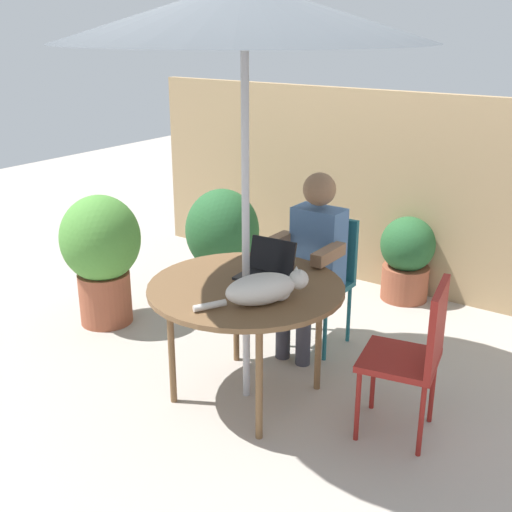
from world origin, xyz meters
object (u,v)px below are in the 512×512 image
Objects in this scene: chair_empty at (416,348)px; person_seated at (313,254)px; chair_occupied at (323,270)px; potted_plant_by_chair at (101,251)px; cat at (265,289)px; potted_plant_corner at (407,257)px; patio_umbrella at (244,13)px; patio_table at (246,293)px; potted_plant_near_fence at (222,236)px; laptop at (268,266)px.

chair_empty is 0.73× the size of person_seated.
chair_occupied is 1.64m from potted_plant_by_chair.
potted_plant_corner is at bearing 91.09° from cat.
patio_umbrella is 3.36× the size of potted_plant_corner.
patio_umbrella is at bearing -168.60° from chair_empty.
patio_table is 0.92× the size of person_seated.
potted_plant_near_fence is at bearing 70.70° from potted_plant_by_chair.
patio_umbrella reaches higher than person_seated.
potted_plant_near_fence is at bearing 132.99° from patio_table.
potted_plant_by_chair is at bearing -109.30° from potted_plant_near_fence.
person_seated reaches higher than cat.
potted_plant_by_chair is (-1.49, 0.22, -0.11)m from patio_table.
laptop is at bearing 83.58° from patio_umbrella.
potted_plant_near_fence is at bearing 164.87° from chair_occupied.
potted_plant_by_chair is 2.42m from potted_plant_corner.
patio_table is at bearing 0.00° from patio_umbrella.
potted_plant_near_fence is (-1.14, 1.22, -1.72)m from patio_umbrella.
laptop is 0.36× the size of potted_plant_near_fence.
cat is (0.23, -0.14, 0.14)m from patio_table.
chair_empty is (0.97, -0.72, 0.00)m from chair_occupied.
potted_plant_by_chair is at bearing 171.50° from patio_table.
chair_occupied is 1.29× the size of potted_plant_corner.
cat is (0.23, -0.14, -1.39)m from patio_umbrella.
person_seated is 1.59m from potted_plant_by_chair.
potted_plant_by_chair is at bearing 178.85° from laptop.
potted_plant_near_fence is (-1.16, 1.03, -0.31)m from laptop.
patio_table is at bearing -47.01° from potted_plant_near_fence.
cat reaches higher than potted_plant_near_fence.
patio_umbrella is 2.67× the size of potted_plant_near_fence.
chair_occupied is at bearing 24.91° from potted_plant_by_chair.
chair_empty is 1.29× the size of potted_plant_corner.
chair_occupied is at bearing -100.44° from potted_plant_corner.
person_seated reaches higher than laptop.
potted_plant_by_chair reaches higher than chair_occupied.
chair_occupied is 1.02× the size of potted_plant_near_fence.
chair_occupied is (0.00, 0.91, -1.67)m from patio_umbrella.
laptop is (-0.95, -0.00, 0.26)m from chair_empty.
potted_plant_near_fence is at bearing 132.99° from patio_umbrella.
chair_occupied reaches higher than patio_table.
chair_empty is at bearing -36.35° from chair_occupied.
patio_umbrella is at bearing -96.42° from laptop.
potted_plant_near_fence is (-1.14, 0.47, -0.22)m from person_seated.
person_seated is 0.57m from laptop.
patio_umbrella is at bearing -47.01° from potted_plant_near_fence.
potted_plant_by_chair is at bearing 171.50° from patio_umbrella.
laptop is at bearing -88.28° from chair_occupied.
chair_empty is 0.91× the size of potted_plant_by_chair.
patio_table is 1.63× the size of potted_plant_corner.
laptop is (0.02, 0.19, 0.11)m from patio_table.
chair_occupied is at bearing 90.00° from patio_table.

